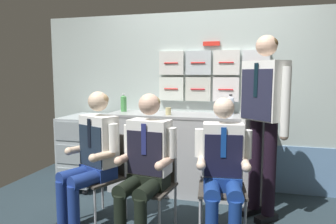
{
  "coord_description": "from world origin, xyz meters",
  "views": [
    {
      "loc": [
        0.56,
        -2.44,
        1.4
      ],
      "look_at": [
        -0.2,
        0.42,
        1.04
      ],
      "focal_mm": 33.29,
      "sensor_mm": 36.0,
      "label": 1
    }
  ],
  "objects_px": {
    "folding_chair_right": "(222,176)",
    "crew_member_right": "(223,165)",
    "crew_member_standing": "(264,110)",
    "crew_member_center": "(145,160)",
    "folding_chair_left": "(106,167)",
    "folding_chair_center": "(154,175)",
    "espresso_cup_small": "(250,114)",
    "service_trolley": "(84,149)",
    "crew_member_left": "(92,152)",
    "water_bottle_clear": "(124,103)"
  },
  "relations": [
    {
      "from": "folding_chair_left",
      "to": "crew_member_standing",
      "type": "height_order",
      "value": "crew_member_standing"
    },
    {
      "from": "service_trolley",
      "to": "espresso_cup_small",
      "type": "xyz_separation_m",
      "value": [
        2.0,
        0.07,
        0.49
      ]
    },
    {
      "from": "crew_member_right",
      "to": "crew_member_standing",
      "type": "bearing_deg",
      "value": 57.97
    },
    {
      "from": "crew_member_center",
      "to": "folding_chair_right",
      "type": "bearing_deg",
      "value": 23.49
    },
    {
      "from": "crew_member_left",
      "to": "water_bottle_clear",
      "type": "bearing_deg",
      "value": 96.71
    },
    {
      "from": "service_trolley",
      "to": "crew_member_center",
      "type": "xyz_separation_m",
      "value": [
        1.15,
        -0.98,
        0.2
      ]
    },
    {
      "from": "folding_chair_center",
      "to": "crew_member_standing",
      "type": "height_order",
      "value": "crew_member_standing"
    },
    {
      "from": "crew_member_right",
      "to": "crew_member_standing",
      "type": "height_order",
      "value": "crew_member_standing"
    },
    {
      "from": "folding_chair_center",
      "to": "folding_chair_right",
      "type": "bearing_deg",
      "value": 10.53
    },
    {
      "from": "service_trolley",
      "to": "crew_member_left",
      "type": "xyz_separation_m",
      "value": [
        0.59,
        -0.86,
        0.2
      ]
    },
    {
      "from": "service_trolley",
      "to": "crew_member_left",
      "type": "height_order",
      "value": "crew_member_left"
    },
    {
      "from": "crew_member_center",
      "to": "espresso_cup_small",
      "type": "xyz_separation_m",
      "value": [
        0.84,
        1.05,
        0.29
      ]
    },
    {
      "from": "folding_chair_left",
      "to": "crew_member_center",
      "type": "relative_size",
      "value": 0.67
    },
    {
      "from": "crew_member_right",
      "to": "espresso_cup_small",
      "type": "xyz_separation_m",
      "value": [
        0.2,
        0.94,
        0.31
      ]
    },
    {
      "from": "folding_chair_left",
      "to": "folding_chair_right",
      "type": "height_order",
      "value": "same"
    },
    {
      "from": "service_trolley",
      "to": "folding_chair_center",
      "type": "relative_size",
      "value": 1.08
    },
    {
      "from": "folding_chair_center",
      "to": "espresso_cup_small",
      "type": "xyz_separation_m",
      "value": [
        0.82,
        0.89,
        0.47
      ]
    },
    {
      "from": "service_trolley",
      "to": "crew_member_center",
      "type": "bearing_deg",
      "value": -40.45
    },
    {
      "from": "crew_member_center",
      "to": "water_bottle_clear",
      "type": "distance_m",
      "value": 1.4
    },
    {
      "from": "folding_chair_right",
      "to": "folding_chair_center",
      "type": "bearing_deg",
      "value": -169.47
    },
    {
      "from": "service_trolley",
      "to": "water_bottle_clear",
      "type": "xyz_separation_m",
      "value": [
        0.47,
        0.18,
        0.57
      ]
    },
    {
      "from": "folding_chair_right",
      "to": "espresso_cup_small",
      "type": "xyz_separation_m",
      "value": [
        0.22,
        0.78,
        0.47
      ]
    },
    {
      "from": "crew_member_standing",
      "to": "crew_member_left",
      "type": "bearing_deg",
      "value": -161.34
    },
    {
      "from": "folding_chair_left",
      "to": "crew_member_right",
      "type": "xyz_separation_m",
      "value": [
        1.13,
        -0.15,
        0.15
      ]
    },
    {
      "from": "water_bottle_clear",
      "to": "crew_member_standing",
      "type": "bearing_deg",
      "value": -17.63
    },
    {
      "from": "crew_member_left",
      "to": "water_bottle_clear",
      "type": "xyz_separation_m",
      "value": [
        -0.12,
        1.04,
        0.36
      ]
    },
    {
      "from": "crew_member_center",
      "to": "water_bottle_clear",
      "type": "bearing_deg",
      "value": 120.49
    },
    {
      "from": "folding_chair_center",
      "to": "folding_chair_right",
      "type": "xyz_separation_m",
      "value": [
        0.6,
        0.11,
        0.0
      ]
    },
    {
      "from": "folding_chair_center",
      "to": "crew_member_right",
      "type": "height_order",
      "value": "crew_member_right"
    },
    {
      "from": "water_bottle_clear",
      "to": "espresso_cup_small",
      "type": "bearing_deg",
      "value": -4.27
    },
    {
      "from": "crew_member_left",
      "to": "crew_member_center",
      "type": "xyz_separation_m",
      "value": [
        0.56,
        -0.12,
        -0.0
      ]
    },
    {
      "from": "service_trolley",
      "to": "folding_chair_center",
      "type": "distance_m",
      "value": 1.44
    },
    {
      "from": "folding_chair_right",
      "to": "crew_member_right",
      "type": "xyz_separation_m",
      "value": [
        0.02,
        -0.16,
        0.15
      ]
    },
    {
      "from": "folding_chair_right",
      "to": "water_bottle_clear",
      "type": "height_order",
      "value": "water_bottle_clear"
    },
    {
      "from": "folding_chair_left",
      "to": "crew_member_standing",
      "type": "xyz_separation_m",
      "value": [
        1.47,
        0.37,
        0.56
      ]
    },
    {
      "from": "folding_chair_center",
      "to": "water_bottle_clear",
      "type": "height_order",
      "value": "water_bottle_clear"
    },
    {
      "from": "espresso_cup_small",
      "to": "folding_chair_center",
      "type": "bearing_deg",
      "value": -132.68
    },
    {
      "from": "crew_member_left",
      "to": "service_trolley",
      "type": "bearing_deg",
      "value": 124.37
    },
    {
      "from": "folding_chair_left",
      "to": "crew_member_left",
      "type": "relative_size",
      "value": 0.66
    },
    {
      "from": "folding_chair_center",
      "to": "water_bottle_clear",
      "type": "relative_size",
      "value": 3.67
    },
    {
      "from": "folding_chair_center",
      "to": "water_bottle_clear",
      "type": "bearing_deg",
      "value": 125.09
    },
    {
      "from": "crew_member_left",
      "to": "espresso_cup_small",
      "type": "bearing_deg",
      "value": 33.5
    },
    {
      "from": "folding_chair_left",
      "to": "folding_chair_center",
      "type": "bearing_deg",
      "value": -11.51
    },
    {
      "from": "folding_chair_right",
      "to": "crew_member_standing",
      "type": "distance_m",
      "value": 0.76
    },
    {
      "from": "folding_chair_left",
      "to": "water_bottle_clear",
      "type": "distance_m",
      "value": 1.07
    },
    {
      "from": "water_bottle_clear",
      "to": "crew_member_center",
      "type": "bearing_deg",
      "value": -59.51
    },
    {
      "from": "crew_member_center",
      "to": "crew_member_right",
      "type": "distance_m",
      "value": 0.65
    },
    {
      "from": "crew_member_right",
      "to": "crew_member_standing",
      "type": "relative_size",
      "value": 0.69
    },
    {
      "from": "service_trolley",
      "to": "crew_member_standing",
      "type": "distance_m",
      "value": 2.23
    },
    {
      "from": "crew_member_standing",
      "to": "espresso_cup_small",
      "type": "bearing_deg",
      "value": 107.31
    }
  ]
}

